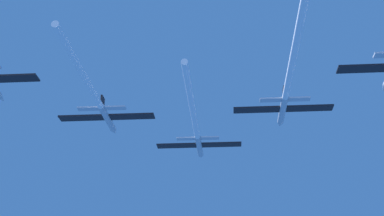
# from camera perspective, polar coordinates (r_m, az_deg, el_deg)

# --- Properties ---
(jet_lead) EXTENTS (17.52, 43.84, 2.90)m
(jet_lead) POSITION_cam_1_polar(r_m,az_deg,el_deg) (102.08, 0.41, -2.00)
(jet_lead) COLOR #B2BAC6
(jet_left_wing) EXTENTS (17.52, 39.15, 2.90)m
(jet_left_wing) POSITION_cam_1_polar(r_m,az_deg,el_deg) (91.79, -10.15, 1.05)
(jet_left_wing) COLOR #B2BAC6
(jet_right_wing) EXTENTS (17.52, 42.18, 2.90)m
(jet_right_wing) POSITION_cam_1_polar(r_m,az_deg,el_deg) (88.04, 10.13, 2.41)
(jet_right_wing) COLOR #B2BAC6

